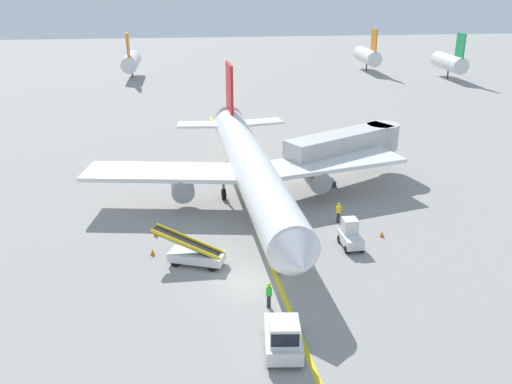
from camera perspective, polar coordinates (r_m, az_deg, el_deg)
name	(u,v)px	position (r m, az deg, el deg)	size (l,w,h in m)	color
ground_plane	(250,282)	(35.95, -0.58, -9.37)	(300.00, 300.00, 0.00)	gray
taxi_line_yellow	(263,245)	(40.44, 0.75, -5.59)	(0.30, 80.00, 0.01)	yellow
airliner	(251,167)	(46.36, -0.56, 2.67)	(28.57, 35.32, 10.10)	white
jet_bridge	(351,144)	(53.09, 9.92, 4.98)	(12.47, 8.39, 4.85)	beige
pushback_tug	(283,336)	(29.52, 2.89, -14.86)	(2.27, 3.78, 2.20)	silver
baggage_tug_near_wing	(350,235)	(40.46, 9.86, -4.46)	(1.42, 2.45, 2.10)	silver
belt_loader_forward_hold	(195,254)	(37.83, -6.42, -6.48)	(5.12, 2.93, 2.59)	silver
ground_crew_marshaller	(269,294)	(32.98, 1.36, -10.66)	(0.36, 0.24, 1.70)	#26262D
ground_crew_wing_walker	(338,212)	(44.16, 8.63, -2.09)	(0.36, 0.24, 1.70)	#26262D
safety_cone_nose_left	(156,234)	(42.38, -10.45, -4.31)	(0.36, 0.36, 0.44)	orange
safety_cone_nose_right	(153,252)	(39.70, -10.78, -6.21)	(0.36, 0.36, 0.44)	orange
safety_cone_wingtip_left	(382,234)	(42.71, 13.05, -4.32)	(0.36, 0.36, 0.44)	orange
distant_aircraft_mid_left	(131,61)	(109.74, -12.94, 13.20)	(3.00, 10.10, 8.80)	silver
distant_aircraft_mid_right	(367,55)	(117.29, 11.59, 13.83)	(3.00, 10.10, 8.80)	silver
distant_aircraft_far_right	(450,62)	(112.56, 19.62, 12.72)	(3.00, 10.10, 8.80)	silver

